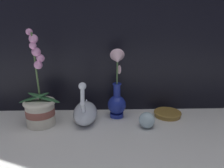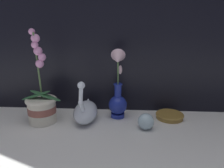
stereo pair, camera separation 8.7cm
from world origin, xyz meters
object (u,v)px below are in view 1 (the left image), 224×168
swan_figurine (85,112)px  blue_vase (117,95)px  glass_sphere (147,120)px  amber_dish (167,113)px  orchid_potted_plant (40,106)px

swan_figurine → blue_vase: (0.16, 0.05, 0.07)m
glass_sphere → amber_dish: bearing=43.1°
glass_sphere → blue_vase: bearing=138.8°
swan_figurine → amber_dish: swan_figurine is taller
orchid_potted_plant → swan_figurine: (0.21, 0.02, -0.04)m
orchid_potted_plant → glass_sphere: bearing=-5.3°
blue_vase → amber_dish: 0.28m
swan_figurine → glass_sphere: bearing=-13.4°
swan_figurine → blue_vase: blue_vase is taller
orchid_potted_plant → blue_vase: bearing=10.9°
swan_figurine → blue_vase: bearing=16.9°
orchid_potted_plant → swan_figurine: orchid_potted_plant is taller
blue_vase → orchid_potted_plant: bearing=-169.1°
orchid_potted_plant → glass_sphere: orchid_potted_plant is taller
orchid_potted_plant → amber_dish: size_ratio=3.16×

